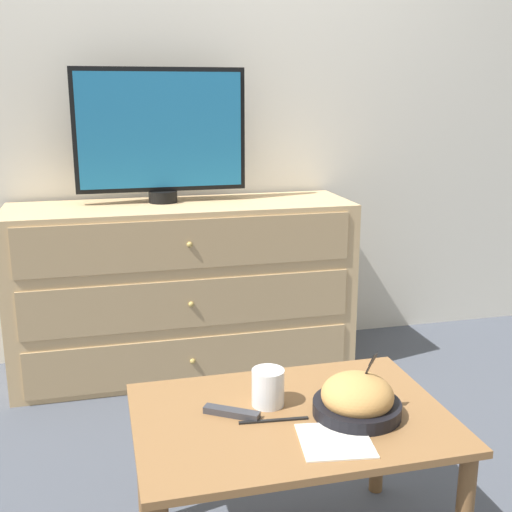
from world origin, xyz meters
name	(u,v)px	position (x,y,z in m)	size (l,w,h in m)	color
ground_plane	(204,344)	(0.00, 0.00, 0.00)	(12.00, 12.00, 0.00)	#474C56
wall_back	(197,85)	(0.00, 0.03, 1.30)	(12.00, 0.05, 2.60)	silver
dresser	(184,288)	(-0.13, -0.26, 0.39)	(1.53, 0.48, 0.79)	tan
tv	(161,133)	(-0.20, -0.19, 1.09)	(0.75, 0.13, 0.59)	black
coffee_table	(291,438)	(-0.03, -1.62, 0.38)	(0.82, 0.57, 0.45)	olive
takeout_bowl	(357,399)	(0.13, -1.66, 0.50)	(0.23, 0.23, 0.17)	black
drink_cup	(268,390)	(-0.08, -1.55, 0.50)	(0.09, 0.09, 0.10)	beige
napkin	(335,441)	(0.03, -1.77, 0.45)	(0.19, 0.19, 0.00)	silver
knife	(274,420)	(-0.09, -1.64, 0.45)	(0.18, 0.03, 0.01)	black
remote_control	(232,412)	(-0.18, -1.59, 0.46)	(0.14, 0.11, 0.02)	#38383D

